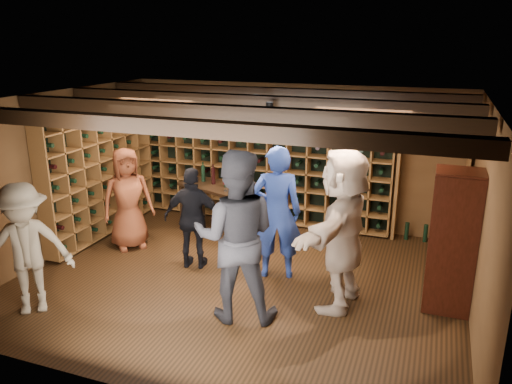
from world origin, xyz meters
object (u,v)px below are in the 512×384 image
(man_grey_suit, at_px, (236,237))
(tasting_table, at_px, (213,191))
(guest_khaki, at_px, (26,249))
(display_cabinet, at_px, (452,244))
(man_blue_shirt, at_px, (277,213))
(guest_red_floral, at_px, (128,199))
(guest_woman_black, at_px, (194,219))
(guest_beige, at_px, (342,229))

(man_grey_suit, xyz_separation_m, tasting_table, (-1.37, 2.32, -0.26))
(man_grey_suit, relative_size, guest_khaki, 1.26)
(guest_khaki, bearing_deg, display_cabinet, -17.39)
(man_blue_shirt, bearing_deg, guest_red_floral, -21.20)
(guest_woman_black, height_order, guest_beige, guest_beige)
(guest_red_floral, distance_m, guest_khaki, 2.11)
(display_cabinet, bearing_deg, guest_red_floral, 176.83)
(man_blue_shirt, relative_size, man_grey_suit, 0.91)
(tasting_table, bearing_deg, display_cabinet, 1.62)
(man_grey_suit, xyz_separation_m, guest_beige, (1.11, 0.72, -0.02))
(display_cabinet, relative_size, guest_khaki, 1.06)
(guest_red_floral, xyz_separation_m, tasting_table, (1.04, 0.96, -0.04))
(guest_red_floral, bearing_deg, man_blue_shirt, -51.00)
(guest_beige, bearing_deg, tasting_table, -115.44)
(guest_khaki, bearing_deg, man_blue_shirt, -0.76)
(guest_woman_black, xyz_separation_m, tasting_table, (-0.27, 1.26, 0.02))
(guest_red_floral, distance_m, tasting_table, 1.42)
(guest_beige, relative_size, tasting_table, 1.57)
(guest_khaki, relative_size, guest_beige, 0.81)
(guest_beige, bearing_deg, man_grey_suit, -49.68)
(guest_red_floral, height_order, guest_woman_black, guest_red_floral)
(guest_beige, bearing_deg, guest_red_floral, -92.84)
(display_cabinet, height_order, man_blue_shirt, man_blue_shirt)
(display_cabinet, xyz_separation_m, guest_beige, (-1.27, -0.37, 0.16))
(man_blue_shirt, xyz_separation_m, guest_khaki, (-2.53, -1.96, -0.12))
(guest_beige, bearing_deg, guest_woman_black, -91.21)
(man_blue_shirt, relative_size, guest_beige, 0.93)
(display_cabinet, distance_m, guest_beige, 1.33)
(man_blue_shirt, height_order, tasting_table, man_blue_shirt)
(guest_khaki, bearing_deg, guest_beige, -15.72)
(man_grey_suit, relative_size, guest_woman_black, 1.38)
(man_grey_suit, xyz_separation_m, guest_woman_black, (-1.10, 1.05, -0.28))
(man_blue_shirt, relative_size, guest_red_floral, 1.16)
(guest_red_floral, height_order, tasting_table, guest_red_floral)
(display_cabinet, relative_size, guest_woman_black, 1.16)
(guest_red_floral, bearing_deg, tasting_table, -4.74)
(guest_khaki, bearing_deg, guest_red_floral, 51.30)
(display_cabinet, height_order, guest_woman_black, display_cabinet)
(man_blue_shirt, xyz_separation_m, man_grey_suit, (-0.11, -1.20, 0.09))
(man_grey_suit, distance_m, tasting_table, 2.70)
(man_blue_shirt, xyz_separation_m, guest_red_floral, (-2.52, 0.16, -0.13))
(man_blue_shirt, bearing_deg, guest_woman_black, -10.84)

